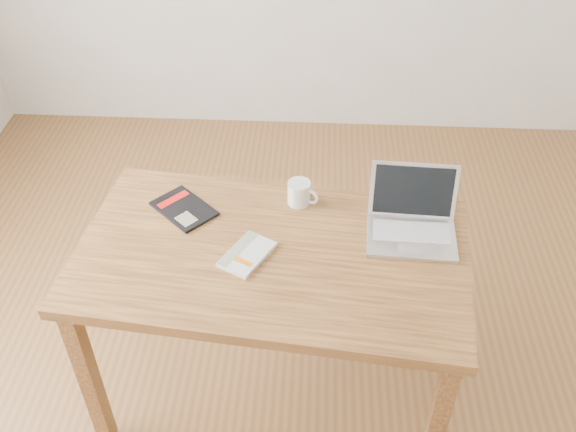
# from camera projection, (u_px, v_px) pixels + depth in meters

# --- Properties ---
(room) EXTENTS (4.04, 4.04, 2.70)m
(room) POSITION_uv_depth(u_px,v_px,m) (307.00, 88.00, 1.66)
(room) COLOR brown
(room) RESTS_ON ground
(desk) EXTENTS (1.33, 0.85, 0.75)m
(desk) POSITION_uv_depth(u_px,v_px,m) (272.00, 271.00, 2.13)
(desk) COLOR brown
(desk) RESTS_ON ground
(white_guidebook) EXTENTS (0.19, 0.22, 0.02)m
(white_guidebook) POSITION_uv_depth(u_px,v_px,m) (247.00, 254.00, 2.05)
(white_guidebook) COLOR beige
(white_guidebook) RESTS_ON desk
(black_guidebook) EXTENTS (0.26, 0.25, 0.01)m
(black_guidebook) POSITION_uv_depth(u_px,v_px,m) (184.00, 209.00, 2.23)
(black_guidebook) COLOR black
(black_guidebook) RESTS_ON desk
(laptop) EXTENTS (0.30, 0.28, 0.20)m
(laptop) POSITION_uv_depth(u_px,v_px,m) (412.00, 220.00, 2.12)
(laptop) COLOR silver
(laptop) RESTS_ON desk
(coffee_mug) EXTENTS (0.11, 0.08, 0.09)m
(coffee_mug) POSITION_uv_depth(u_px,v_px,m) (300.00, 193.00, 2.23)
(coffee_mug) COLOR silver
(coffee_mug) RESTS_ON desk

